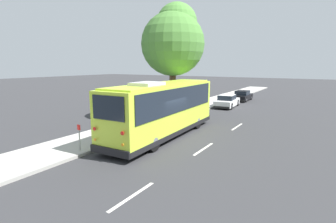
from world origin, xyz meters
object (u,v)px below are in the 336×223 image
shuttle_bus (163,107)px  parked_sedan_white (227,101)px  street_tree (174,40)px  sign_post_far (110,130)px  sign_post_near (79,137)px  parked_sedan_black (242,96)px

shuttle_bus → parked_sedan_white: (13.30, 0.44, -1.27)m
parked_sedan_white → street_tree: (-8.36, 1.73, 5.78)m
sign_post_far → sign_post_near: bearing=180.0°
shuttle_bus → parked_sedan_white: size_ratio=2.20×
shuttle_bus → parked_sedan_white: shuttle_bus is taller
street_tree → sign_post_far: 9.57m
parked_sedan_black → sign_post_near: size_ratio=3.29×
shuttle_bus → parked_sedan_black: size_ratio=2.30×
parked_sedan_black → parked_sedan_white: bearing=178.9°
shuttle_bus → sign_post_far: (-2.79, 1.91, -1.12)m
parked_sedan_white → parked_sedan_black: (5.94, 0.05, -0.03)m
shuttle_bus → sign_post_near: 5.41m
parked_sedan_black → sign_post_far: (-22.03, 1.42, 0.18)m
shuttle_bus → sign_post_far: shuttle_bus is taller
shuttle_bus → street_tree: street_tree is taller
sign_post_near → parked_sedan_black: bearing=-3.4°
sign_post_near → sign_post_far: 2.16m
shuttle_bus → parked_sedan_black: 19.28m
shuttle_bus → sign_post_far: bearing=143.5°
shuttle_bus → parked_sedan_white: 13.36m
shuttle_bus → sign_post_far: 3.57m
parked_sedan_black → sign_post_far: sign_post_far is taller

